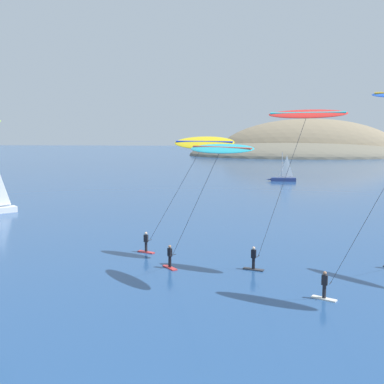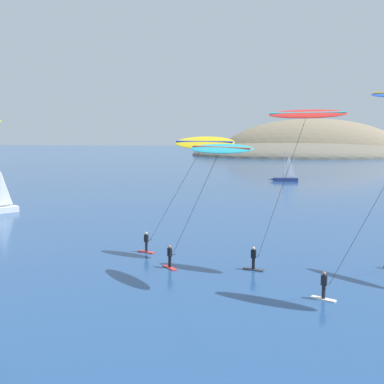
% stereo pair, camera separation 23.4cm
% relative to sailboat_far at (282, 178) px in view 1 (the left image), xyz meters
% --- Properties ---
extents(headland_island, '(87.48, 54.89, 29.08)m').
position_rel_sailboat_far_xyz_m(headland_island, '(18.85, 97.48, -0.64)').
color(headland_island, '#84755B').
rests_on(headland_island, ground).
extents(sailboat_far, '(5.91, 1.58, 5.70)m').
position_rel_sailboat_far_xyz_m(sailboat_far, '(0.00, 0.00, 0.00)').
color(sailboat_far, navy).
rests_on(sailboat_far, ground).
extents(kitesurfer_red, '(6.71, 3.41, 11.40)m').
position_rel_sailboat_far_xyz_m(kitesurfer_red, '(-5.41, -62.69, 9.54)').
color(kitesurfer_red, '#2D2D33').
rests_on(kitesurfer_red, ground).
extents(kitesurfer_cyan, '(6.81, 7.27, 9.18)m').
position_rel_sailboat_far_xyz_m(kitesurfer_cyan, '(-10.99, -65.21, 7.64)').
color(kitesurfer_cyan, red).
rests_on(kitesurfer_cyan, ground).
extents(kitesurfer_yellow, '(8.12, 4.02, 9.56)m').
position_rel_sailboat_far_xyz_m(kitesurfer_yellow, '(-12.50, -58.97, 7.73)').
color(kitesurfer_yellow, red).
rests_on(kitesurfer_yellow, ground).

